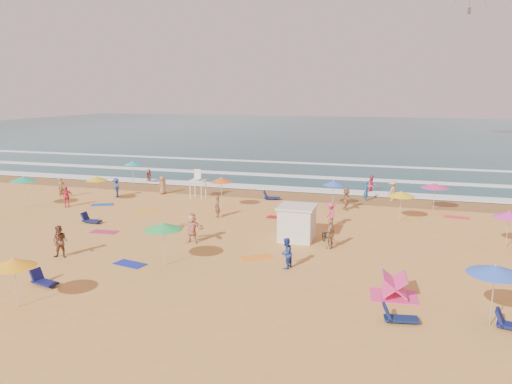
# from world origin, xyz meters

# --- Properties ---
(ground) EXTENTS (220.00, 220.00, 0.00)m
(ground) POSITION_xyz_m (0.00, 0.00, 0.00)
(ground) COLOR gold
(ground) RESTS_ON ground
(ocean) EXTENTS (220.00, 140.00, 0.18)m
(ocean) POSITION_xyz_m (0.00, 84.00, 0.00)
(ocean) COLOR #0C4756
(ocean) RESTS_ON ground
(wet_sand) EXTENTS (220.00, 220.00, 0.00)m
(wet_sand) POSITION_xyz_m (0.00, 12.50, 0.01)
(wet_sand) COLOR olive
(wet_sand) RESTS_ON ground
(surf_foam) EXTENTS (200.00, 18.70, 0.05)m
(surf_foam) POSITION_xyz_m (0.00, 21.32, 0.10)
(surf_foam) COLOR white
(surf_foam) RESTS_ON ground
(cabana) EXTENTS (2.00, 2.00, 2.00)m
(cabana) POSITION_xyz_m (6.15, -0.31, 1.00)
(cabana) COLOR silver
(cabana) RESTS_ON ground
(cabana_roof) EXTENTS (2.20, 2.20, 0.12)m
(cabana_roof) POSITION_xyz_m (6.15, -0.31, 2.06)
(cabana_roof) COLOR silver
(cabana_roof) RESTS_ON cabana
(bicycle) EXTENTS (1.27, 1.68, 0.85)m
(bicycle) POSITION_xyz_m (8.05, -0.61, 0.42)
(bicycle) COLOR black
(bicycle) RESTS_ON ground
(lifeguard_stand) EXTENTS (1.20, 1.20, 2.10)m
(lifeguard_stand) POSITION_xyz_m (-4.35, 9.11, 1.05)
(lifeguard_stand) COLOR white
(lifeguard_stand) RESTS_ON ground
(beach_umbrellas) EXTENTS (51.73, 27.23, 0.78)m
(beach_umbrellas) POSITION_xyz_m (4.05, -0.31, 2.10)
(beach_umbrellas) COLOR blue
(beach_umbrellas) RESTS_ON ground
(loungers) EXTENTS (42.22, 22.96, 0.34)m
(loungers) POSITION_xyz_m (7.27, -4.14, 0.17)
(loungers) COLOR #0E1946
(loungers) RESTS_ON ground
(towels) EXTENTS (35.54, 22.87, 0.03)m
(towels) POSITION_xyz_m (-2.34, -0.78, 0.01)
(towels) COLOR red
(towels) RESTS_ON ground
(beachgoers) EXTENTS (40.09, 23.97, 2.08)m
(beachgoers) POSITION_xyz_m (-0.77, 4.23, 0.83)
(beachgoers) COLOR brown
(beachgoers) RESTS_ON ground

